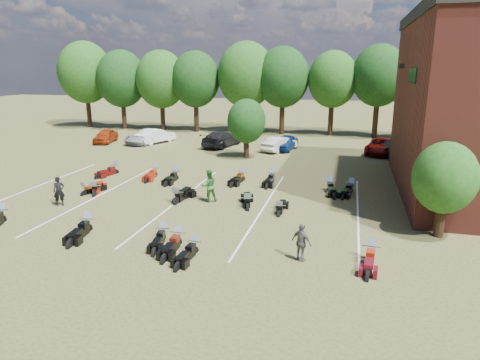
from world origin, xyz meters
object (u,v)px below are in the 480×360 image
(person_grey, at_px, (302,242))
(motorcycle_7, at_px, (95,196))
(car_0, at_px, (106,136))
(person_black, at_px, (59,191))
(motorcycle_3, at_px, (163,240))
(motorcycle_14, at_px, (115,174))
(car_4, at_px, (286,143))
(person_green, at_px, (209,186))
(motorcycle_0, at_px, (2,223))

(person_grey, distance_m, motorcycle_7, 14.24)
(car_0, height_order, person_black, person_black)
(motorcycle_3, relative_size, motorcycle_14, 0.94)
(person_grey, bearing_deg, person_black, 16.80)
(car_4, distance_m, motorcycle_7, 19.33)
(person_black, xyz_separation_m, person_grey, (13.78, -3.66, -0.03))
(car_0, distance_m, person_grey, 31.46)
(person_black, relative_size, motorcycle_7, 0.72)
(person_green, xyz_separation_m, motorcycle_14, (-8.60, 4.49, -0.94))
(person_black, bearing_deg, person_grey, -54.15)
(person_green, distance_m, person_grey, 8.77)
(car_4, xyz_separation_m, motorcycle_3, (-2.12, -22.36, -0.68))
(person_black, xyz_separation_m, motorcycle_14, (-0.80, 7.24, -0.82))
(person_green, height_order, person_grey, person_green)
(car_0, bearing_deg, person_black, -76.75)
(car_4, height_order, person_green, person_green)
(person_green, bearing_deg, motorcycle_7, -28.87)
(motorcycle_0, relative_size, motorcycle_7, 1.06)
(car_0, relative_size, person_black, 2.38)
(car_0, height_order, car_4, car_4)
(car_0, height_order, motorcycle_7, car_0)
(motorcycle_3, bearing_deg, person_grey, -15.47)
(person_grey, bearing_deg, car_4, -48.25)
(person_black, bearing_deg, motorcycle_3, -61.61)
(person_green, bearing_deg, car_4, -130.72)
(person_black, height_order, person_green, person_green)
(motorcycle_7, relative_size, motorcycle_14, 1.03)
(motorcycle_3, bearing_deg, car_4, 74.12)
(person_black, bearing_deg, car_0, 75.19)
(person_green, bearing_deg, car_0, -78.35)
(car_0, distance_m, person_black, 20.42)
(car_4, relative_size, person_grey, 2.53)
(person_green, relative_size, person_grey, 1.18)
(motorcycle_0, bearing_deg, person_grey, -21.80)
(person_grey, height_order, motorcycle_7, person_grey)
(car_4, relative_size, motorcycle_7, 1.75)
(person_green, relative_size, motorcycle_14, 0.84)
(motorcycle_7, xyz_separation_m, motorcycle_14, (-1.59, 5.13, 0.00))
(motorcycle_7, bearing_deg, person_grey, 138.33)
(motorcycle_3, distance_m, motorcycle_7, 8.58)
(car_0, height_order, person_grey, person_grey)
(motorcycle_7, bearing_deg, car_0, -78.41)
(person_grey, distance_m, motorcycle_14, 18.23)
(car_0, bearing_deg, person_grey, -56.23)
(person_grey, bearing_deg, motorcycle_14, -5.10)
(person_green, bearing_deg, motorcycle_3, 53.88)
(car_4, distance_m, person_green, 16.60)
(person_green, height_order, motorcycle_14, person_green)
(person_black, distance_m, motorcycle_7, 2.40)
(car_4, distance_m, motorcycle_3, 22.47)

